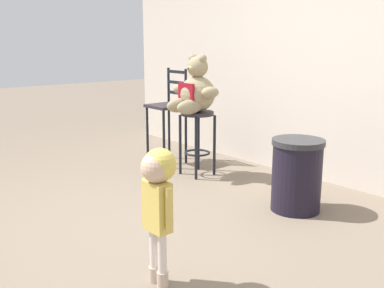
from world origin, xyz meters
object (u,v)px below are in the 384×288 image
child_walking (158,188)px  bar_stool_with_teddy (197,130)px  trash_bin (297,175)px  bar_chair_empty (168,110)px  teddy_bear (195,91)px

child_walking → bar_stool_with_teddy: bearing=-148.0°
trash_bin → bar_chair_empty: size_ratio=0.56×
child_walking → trash_bin: bearing=176.6°
child_walking → bar_chair_empty: 2.93m
bar_stool_with_teddy → bar_chair_empty: (-0.63, 0.07, 0.14)m
trash_bin → bar_chair_empty: bearing=176.5°
teddy_bear → trash_bin: 1.55m
teddy_bear → bar_chair_empty: teddy_bear is taller
trash_bin → child_walking: bearing=-82.2°
teddy_bear → trash_bin: bearing=-0.9°
bar_stool_with_teddy → trash_bin: (1.42, -0.06, -0.18)m
bar_chair_empty → teddy_bear: bearing=-9.3°
bar_stool_with_teddy → child_walking: 2.42m
teddy_bear → child_walking: teddy_bear is taller
bar_stool_with_teddy → child_walking: size_ratio=0.83×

